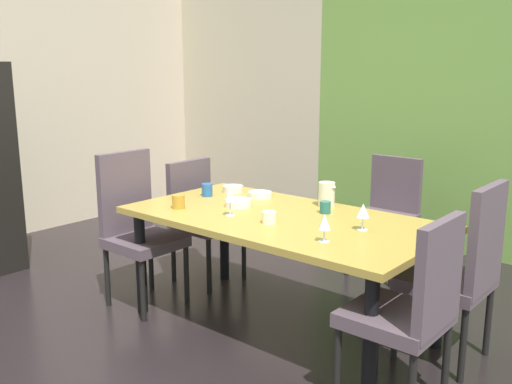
# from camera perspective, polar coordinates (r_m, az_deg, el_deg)

# --- Properties ---
(ground_plane) EXTENTS (5.93, 5.54, 0.02)m
(ground_plane) POSITION_cam_1_polar(r_m,az_deg,el_deg) (3.56, -7.03, -14.71)
(ground_plane) COLOR black
(back_panel_interior) EXTENTS (2.09, 0.10, 2.73)m
(back_panel_interior) POSITION_cam_1_polar(r_m,az_deg,el_deg) (6.47, -1.15, 10.27)
(back_panel_interior) COLOR beige
(back_panel_interior) RESTS_ON ground_plane
(dining_table) EXTENTS (1.90, 1.00, 0.73)m
(dining_table) POSITION_cam_1_polar(r_m,az_deg,el_deg) (3.46, 2.45, -3.60)
(dining_table) COLOR #B1913C
(dining_table) RESTS_ON ground_plane
(chair_left_near) EXTENTS (0.44, 0.44, 1.05)m
(chair_left_near) POSITION_cam_1_polar(r_m,az_deg,el_deg) (3.98, -11.85, -3.10)
(chair_left_near) COLOR #55454E
(chair_left_near) RESTS_ON ground_plane
(chair_left_far) EXTENTS (0.44, 0.44, 0.91)m
(chair_left_far) POSITION_cam_1_polar(r_m,az_deg,el_deg) (4.36, -5.52, -2.15)
(chair_left_far) COLOR #55454E
(chair_left_far) RESTS_ON ground_plane
(chair_head_far) EXTENTS (0.44, 0.45, 0.92)m
(chair_head_far) POSITION_cam_1_polar(r_m,az_deg,el_deg) (4.59, 13.01, -1.64)
(chair_head_far) COLOR #55454E
(chair_head_far) RESTS_ON ground_plane
(chair_right_far) EXTENTS (0.44, 0.44, 1.02)m
(chair_right_far) POSITION_cam_1_polar(r_m,az_deg,el_deg) (3.28, 19.91, -7.10)
(chair_right_far) COLOR #55454E
(chair_right_far) RESTS_ON ground_plane
(chair_right_near) EXTENTS (0.44, 0.44, 0.96)m
(chair_right_near) POSITION_cam_1_polar(r_m,az_deg,el_deg) (2.77, 15.31, -10.89)
(chair_right_near) COLOR #55454E
(chair_right_near) RESTS_ON ground_plane
(wine_glass_right) EXTENTS (0.08, 0.08, 0.15)m
(wine_glass_right) POSITION_cam_1_polar(r_m,az_deg,el_deg) (3.17, 10.66, -1.91)
(wine_glass_right) COLOR silver
(wine_glass_right) RESTS_ON dining_table
(wine_glass_left) EXTENTS (0.06, 0.06, 0.15)m
(wine_glass_left) POSITION_cam_1_polar(r_m,az_deg,el_deg) (2.93, 6.87, -3.05)
(wine_glass_left) COLOR silver
(wine_glass_left) RESTS_ON dining_table
(wine_glass_center) EXTENTS (0.07, 0.07, 0.17)m
(wine_glass_center) POSITION_cam_1_polar(r_m,az_deg,el_deg) (3.42, -2.61, -0.37)
(wine_glass_center) COLOR silver
(wine_glass_center) RESTS_ON dining_table
(serving_bowl_west) EXTENTS (0.15, 0.15, 0.05)m
(serving_bowl_west) POSITION_cam_1_polar(r_m,az_deg,el_deg) (4.09, -2.33, 0.32)
(serving_bowl_west) COLOR silver
(serving_bowl_west) RESTS_ON dining_table
(serving_bowl_near_shelf) EXTENTS (0.16, 0.16, 0.04)m
(serving_bowl_near_shelf) POSITION_cam_1_polar(r_m,az_deg,el_deg) (3.92, 0.40, -0.27)
(serving_bowl_near_shelf) COLOR white
(serving_bowl_near_shelf) RESTS_ON dining_table
(serving_bowl_east) EXTENTS (0.17, 0.17, 0.05)m
(serving_bowl_east) POSITION_cam_1_polar(r_m,az_deg,el_deg) (3.67, -1.80, -1.08)
(serving_bowl_east) COLOR white
(serving_bowl_east) RESTS_ON dining_table
(cup_rear) EXTENTS (0.07, 0.07, 0.07)m
(cup_rear) POSITION_cam_1_polar(r_m,az_deg,el_deg) (3.52, 6.94, -1.53)
(cup_rear) COLOR #24655D
(cup_rear) RESTS_ON dining_table
(cup_near_window) EXTENTS (0.08, 0.08, 0.07)m
(cup_near_window) POSITION_cam_1_polar(r_m,az_deg,el_deg) (3.27, 1.32, -2.57)
(cup_near_window) COLOR #F2EDCC
(cup_near_window) RESTS_ON dining_table
(cup_front) EXTENTS (0.08, 0.08, 0.09)m
(cup_front) POSITION_cam_1_polar(r_m,az_deg,el_deg) (3.65, -7.77, -0.97)
(cup_front) COLOR #B98528
(cup_front) RESTS_ON dining_table
(cup_south) EXTENTS (0.08, 0.08, 0.09)m
(cup_south) POSITION_cam_1_polar(r_m,az_deg,el_deg) (3.97, -4.91, 0.21)
(cup_south) COLOR #255A9E
(cup_south) RESTS_ON dining_table
(pitcher_corner) EXTENTS (0.12, 0.11, 0.16)m
(pitcher_corner) POSITION_cam_1_polar(r_m,az_deg,el_deg) (3.69, 7.09, -0.21)
(pitcher_corner) COLOR beige
(pitcher_corner) RESTS_ON dining_table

